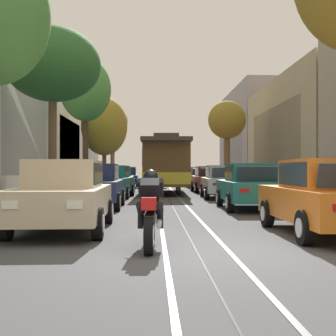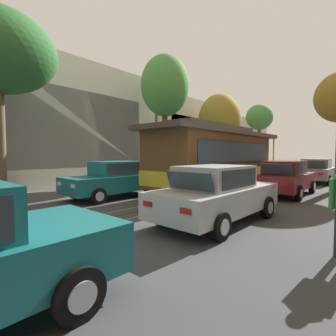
{
  "view_description": "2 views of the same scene",
  "coord_description": "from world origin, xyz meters",
  "px_view_note": "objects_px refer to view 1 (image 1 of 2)",
  "views": [
    {
      "loc": [
        -0.72,
        -7.52,
        1.36
      ],
      "look_at": [
        0.31,
        24.21,
        1.5
      ],
      "focal_mm": 48.57,
      "sensor_mm": 36.0,
      "label": 1
    },
    {
      "loc": [
        6.11,
        8.03,
        1.91
      ],
      "look_at": [
        -2.28,
        17.88,
        1.18
      ],
      "focal_mm": 26.92,
      "sensor_mm": 36.0,
      "label": 2
    }
  ],
  "objects_px": {
    "parked_car_grey_fifth_right": "(199,177)",
    "street_tree_kerb_left_mid": "(86,90)",
    "street_tree_kerb_left_second": "(53,65)",
    "street_tree_kerb_left_fourth": "(104,126)",
    "street_tree_kerb_left_far": "(113,123)",
    "motorcycle_with_rider": "(150,211)",
    "parked_car_maroon_fourth_right": "(209,179)",
    "pedestrian_on_left_pavement": "(289,178)",
    "parked_car_navy_second_left": "(95,186)",
    "parked_car_teal_mid_left": "(112,181)",
    "parked_car_orange_near_right": "(325,197)",
    "parked_car_teal_second_right": "(250,186)",
    "street_tree_kerb_right_second": "(227,122)",
    "cable_car_trolley": "(166,165)",
    "parked_car_teal_fourth_left": "(119,179)",
    "parked_car_navy_fifth_left": "(126,177)",
    "pedestrian_on_right_pavement": "(249,176)",
    "parked_car_beige_near_left": "(64,195)",
    "parked_car_silver_mid_right": "(223,182)"
  },
  "relations": [
    {
      "from": "parked_car_grey_fifth_right",
      "to": "street_tree_kerb_left_mid",
      "type": "bearing_deg",
      "value": -140.12
    },
    {
      "from": "street_tree_kerb_left_second",
      "to": "street_tree_kerb_left_fourth",
      "type": "height_order",
      "value": "street_tree_kerb_left_second"
    },
    {
      "from": "street_tree_kerb_left_far",
      "to": "motorcycle_with_rider",
      "type": "relative_size",
      "value": 3.79
    },
    {
      "from": "parked_car_maroon_fourth_right",
      "to": "pedestrian_on_left_pavement",
      "type": "bearing_deg",
      "value": -66.78
    },
    {
      "from": "parked_car_maroon_fourth_right",
      "to": "street_tree_kerb_left_mid",
      "type": "relative_size",
      "value": 0.52
    },
    {
      "from": "street_tree_kerb_left_mid",
      "to": "pedestrian_on_left_pavement",
      "type": "bearing_deg",
      "value": -33.94
    },
    {
      "from": "parked_car_navy_second_left",
      "to": "pedestrian_on_left_pavement",
      "type": "xyz_separation_m",
      "value": [
        8.45,
        4.73,
        0.19
      ]
    },
    {
      "from": "parked_car_teal_mid_left",
      "to": "motorcycle_with_rider",
      "type": "relative_size",
      "value": 2.22
    },
    {
      "from": "parked_car_orange_near_right",
      "to": "parked_car_teal_second_right",
      "type": "relative_size",
      "value": 0.99
    },
    {
      "from": "parked_car_grey_fifth_right",
      "to": "pedestrian_on_left_pavement",
      "type": "relative_size",
      "value": 2.52
    },
    {
      "from": "street_tree_kerb_right_second",
      "to": "cable_car_trolley",
      "type": "xyz_separation_m",
      "value": [
        -4.42,
        -5.22,
        -3.07
      ]
    },
    {
      "from": "parked_car_teal_mid_left",
      "to": "street_tree_kerb_left_mid",
      "type": "relative_size",
      "value": 0.53
    },
    {
      "from": "parked_car_teal_fourth_left",
      "to": "parked_car_navy_fifth_left",
      "type": "xyz_separation_m",
      "value": [
        0.04,
        6.72,
        0.0
      ]
    },
    {
      "from": "parked_car_navy_fifth_left",
      "to": "pedestrian_on_right_pavement",
      "type": "distance_m",
      "value": 9.78
    },
    {
      "from": "parked_car_navy_second_left",
      "to": "parked_car_teal_fourth_left",
      "type": "xyz_separation_m",
      "value": [
        -0.05,
        12.02,
        0.0
      ]
    },
    {
      "from": "parked_car_teal_second_right",
      "to": "parked_car_maroon_fourth_right",
      "type": "distance_m",
      "value": 12.29
    },
    {
      "from": "pedestrian_on_left_pavement",
      "to": "pedestrian_on_right_pavement",
      "type": "relative_size",
      "value": 1.02
    },
    {
      "from": "parked_car_orange_near_right",
      "to": "street_tree_kerb_left_second",
      "type": "distance_m",
      "value": 13.04
    },
    {
      "from": "parked_car_beige_near_left",
      "to": "parked_car_teal_mid_left",
      "type": "height_order",
      "value": "same"
    },
    {
      "from": "parked_car_orange_near_right",
      "to": "street_tree_kerb_left_far",
      "type": "distance_m",
      "value": 36.05
    },
    {
      "from": "parked_car_teal_fourth_left",
      "to": "parked_car_silver_mid_right",
      "type": "height_order",
      "value": "same"
    },
    {
      "from": "street_tree_kerb_left_mid",
      "to": "cable_car_trolley",
      "type": "xyz_separation_m",
      "value": [
        4.91,
        -1.94,
        -4.64
      ]
    },
    {
      "from": "parked_car_navy_second_left",
      "to": "street_tree_kerb_left_fourth",
      "type": "distance_m",
      "value": 18.81
    },
    {
      "from": "street_tree_kerb_left_mid",
      "to": "parked_car_teal_mid_left",
      "type": "bearing_deg",
      "value": -69.64
    },
    {
      "from": "parked_car_navy_fifth_left",
      "to": "parked_car_teal_second_right",
      "type": "height_order",
      "value": "same"
    },
    {
      "from": "parked_car_navy_second_left",
      "to": "parked_car_grey_fifth_right",
      "type": "bearing_deg",
      "value": 72.93
    },
    {
      "from": "parked_car_beige_near_left",
      "to": "street_tree_kerb_right_second",
      "type": "distance_m",
      "value": 22.76
    },
    {
      "from": "street_tree_kerb_left_fourth",
      "to": "street_tree_kerb_right_second",
      "type": "bearing_deg",
      "value": -19.91
    },
    {
      "from": "parked_car_beige_near_left",
      "to": "street_tree_kerb_left_mid",
      "type": "distance_m",
      "value": 18.93
    },
    {
      "from": "parked_car_silver_mid_right",
      "to": "parked_car_maroon_fourth_right",
      "type": "relative_size",
      "value": 1.01
    },
    {
      "from": "parked_car_beige_near_left",
      "to": "parked_car_navy_second_left",
      "type": "xyz_separation_m",
      "value": [
        -0.09,
        6.14,
        0.0
      ]
    },
    {
      "from": "parked_car_orange_near_right",
      "to": "motorcycle_with_rider",
      "type": "height_order",
      "value": "parked_car_orange_near_right"
    },
    {
      "from": "parked_car_beige_near_left",
      "to": "parked_car_teal_second_right",
      "type": "relative_size",
      "value": 1.0
    },
    {
      "from": "parked_car_beige_near_left",
      "to": "street_tree_kerb_left_fourth",
      "type": "bearing_deg",
      "value": 94.06
    },
    {
      "from": "parked_car_navy_fifth_left",
      "to": "cable_car_trolley",
      "type": "bearing_deg",
      "value": -72.32
    },
    {
      "from": "parked_car_maroon_fourth_right",
      "to": "street_tree_kerb_right_second",
      "type": "distance_m",
      "value": 5.54
    },
    {
      "from": "parked_car_teal_second_right",
      "to": "parked_car_grey_fifth_right",
      "type": "distance_m",
      "value": 18.97
    },
    {
      "from": "parked_car_navy_fifth_left",
      "to": "pedestrian_on_right_pavement",
      "type": "xyz_separation_m",
      "value": [
        8.49,
        -4.84,
        0.17
      ]
    },
    {
      "from": "street_tree_kerb_left_second",
      "to": "street_tree_kerb_right_second",
      "type": "bearing_deg",
      "value": 54.0
    },
    {
      "from": "parked_car_navy_second_left",
      "to": "street_tree_kerb_left_second",
      "type": "relative_size",
      "value": 0.61
    },
    {
      "from": "parked_car_beige_near_left",
      "to": "street_tree_kerb_left_mid",
      "type": "xyz_separation_m",
      "value": [
        -2.2,
        17.98,
        5.5
      ]
    },
    {
      "from": "parked_car_teal_mid_left",
      "to": "motorcycle_with_rider",
      "type": "distance_m",
      "value": 14.58
    },
    {
      "from": "parked_car_grey_fifth_right",
      "to": "parked_car_teal_mid_left",
      "type": "bearing_deg",
      "value": -114.53
    },
    {
      "from": "motorcycle_with_rider",
      "to": "street_tree_kerb_left_second",
      "type": "bearing_deg",
      "value": 110.78
    },
    {
      "from": "parked_car_beige_near_left",
      "to": "parked_car_teal_fourth_left",
      "type": "bearing_deg",
      "value": 90.46
    },
    {
      "from": "parked_car_navy_second_left",
      "to": "parked_car_navy_fifth_left",
      "type": "height_order",
      "value": "same"
    },
    {
      "from": "parked_car_teal_second_right",
      "to": "parked_car_grey_fifth_right",
      "type": "relative_size",
      "value": 1.0
    },
    {
      "from": "parked_car_teal_fourth_left",
      "to": "cable_car_trolley",
      "type": "relative_size",
      "value": 0.48
    },
    {
      "from": "street_tree_kerb_right_second",
      "to": "cable_car_trolley",
      "type": "height_order",
      "value": "street_tree_kerb_right_second"
    },
    {
      "from": "pedestrian_on_left_pavement",
      "to": "parked_car_orange_near_right",
      "type": "bearing_deg",
      "value": -103.33
    }
  ]
}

